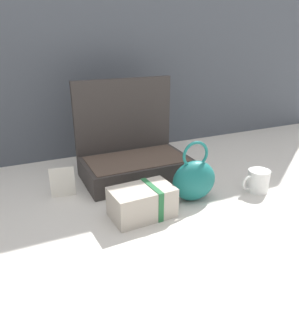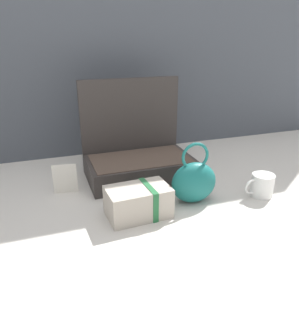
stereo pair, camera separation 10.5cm
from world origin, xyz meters
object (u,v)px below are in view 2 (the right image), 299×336
teal_pouch_handbag (194,181)px  coffee_mug (262,185)px  open_suitcase (137,156)px  cream_toiletry_bag (139,202)px  info_card_left (65,179)px

teal_pouch_handbag → coffee_mug: 0.28m
open_suitcase → cream_toiletry_bag: (-0.10, -0.34, -0.04)m
open_suitcase → cream_toiletry_bag: open_suitcase is taller
open_suitcase → cream_toiletry_bag: 0.35m
open_suitcase → teal_pouch_handbag: size_ratio=1.92×
cream_toiletry_bag → info_card_left: bearing=130.3°
coffee_mug → teal_pouch_handbag: bearing=170.7°
open_suitcase → coffee_mug: open_suitcase is taller
coffee_mug → cream_toiletry_bag: bearing=178.0°
cream_toiletry_bag → teal_pouch_handbag: bearing=7.2°
coffee_mug → info_card_left: (-0.72, 0.28, 0.02)m
cream_toiletry_bag → coffee_mug: 0.50m
info_card_left → coffee_mug: bearing=-13.4°
open_suitcase → info_card_left: 0.33m
teal_pouch_handbag → coffee_mug: teal_pouch_handbag is taller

